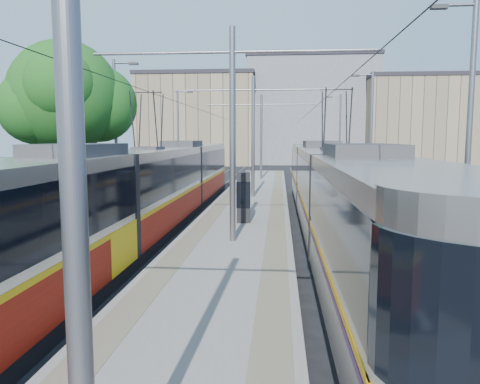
{
  "coord_description": "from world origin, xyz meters",
  "views": [
    {
      "loc": [
        1.55,
        -7.39,
        3.75
      ],
      "look_at": [
        -0.01,
        11.07,
        1.6
      ],
      "focal_mm": 35.0,
      "sensor_mm": 36.0,
      "label": 1
    }
  ],
  "objects": [
    {
      "name": "ground",
      "position": [
        0.0,
        0.0,
        0.0
      ],
      "size": [
        160.0,
        160.0,
        0.0
      ],
      "primitive_type": "plane",
      "color": "black",
      "rests_on": "ground"
    },
    {
      "name": "platform",
      "position": [
        0.0,
        17.0,
        0.15
      ],
      "size": [
        4.0,
        50.0,
        0.3
      ],
      "primitive_type": "cube",
      "color": "gray",
      "rests_on": "ground"
    },
    {
      "name": "tactile_strip_left",
      "position": [
        -1.45,
        17.0,
        0.3
      ],
      "size": [
        0.7,
        50.0,
        0.01
      ],
      "primitive_type": "cube",
      "color": "gray",
      "rests_on": "platform"
    },
    {
      "name": "tactile_strip_right",
      "position": [
        1.45,
        17.0,
        0.3
      ],
      "size": [
        0.7,
        50.0,
        0.01
      ],
      "primitive_type": "cube",
      "color": "gray",
      "rests_on": "platform"
    },
    {
      "name": "rails",
      "position": [
        0.0,
        17.0,
        0.02
      ],
      "size": [
        8.71,
        70.0,
        0.03
      ],
      "color": "gray",
      "rests_on": "ground"
    },
    {
      "name": "tram_left",
      "position": [
        -3.6,
        10.67,
        1.7
      ],
      "size": [
        2.43,
        32.38,
        5.5
      ],
      "color": "black",
      "rests_on": "ground"
    },
    {
      "name": "tram_right",
      "position": [
        3.6,
        10.17,
        1.86
      ],
      "size": [
        2.43,
        28.82,
        5.5
      ],
      "color": "black",
      "rests_on": "ground"
    },
    {
      "name": "catenary",
      "position": [
        0.0,
        14.15,
        4.52
      ],
      "size": [
        9.2,
        70.0,
        7.0
      ],
      "color": "slate",
      "rests_on": "platform"
    },
    {
      "name": "street_lamps",
      "position": [
        -0.0,
        21.0,
        4.18
      ],
      "size": [
        15.18,
        38.22,
        8.0
      ],
      "color": "slate",
      "rests_on": "ground"
    },
    {
      "name": "shelter",
      "position": [
        0.08,
        11.69,
        1.37
      ],
      "size": [
        0.63,
        0.96,
        2.05
      ],
      "rotation": [
        0.0,
        0.0,
        0.06
      ],
      "color": "black",
      "rests_on": "platform"
    },
    {
      "name": "tree",
      "position": [
        -8.16,
        14.28,
        5.59
      ],
      "size": [
        5.69,
        5.26,
        8.26
      ],
      "color": "#382314",
      "rests_on": "ground"
    },
    {
      "name": "building_left",
      "position": [
        -10.0,
        60.0,
        6.32
      ],
      "size": [
        16.32,
        12.24,
        12.63
      ],
      "color": "gray",
      "rests_on": "ground"
    },
    {
      "name": "building_centre",
      "position": [
        6.0,
        64.0,
        7.65
      ],
      "size": [
        18.36,
        14.28,
        15.28
      ],
      "color": "gray",
      "rests_on": "ground"
    },
    {
      "name": "building_right",
      "position": [
        20.0,
        58.0,
        5.95
      ],
      "size": [
        14.28,
        10.2,
        11.89
      ],
      "color": "gray",
      "rests_on": "ground"
    }
  ]
}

